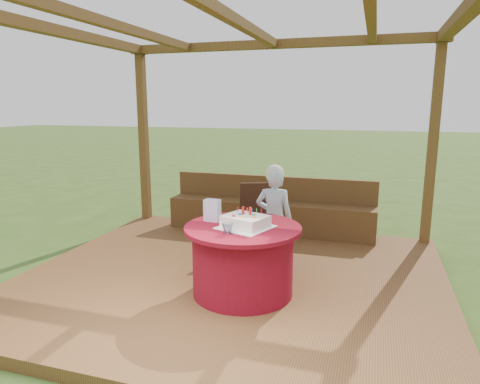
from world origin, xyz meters
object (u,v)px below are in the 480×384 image
chair (257,215)px  elderly_woman (274,215)px  table (243,259)px  gift_bag (212,210)px  bench (270,214)px  birthday_cake (245,221)px  drinking_glass (228,229)px

chair → elderly_woman: bearing=-54.4°
table → gift_bag: bearing=165.0°
bench → birthday_cake: size_ratio=5.25×
bench → elderly_woman: elderly_woman is taller
chair → drinking_glass: (0.14, -1.53, 0.26)m
chair → elderly_woman: size_ratio=0.73×
table → birthday_cake: birthday_cake is taller
elderly_woman → table: bearing=-98.4°
elderly_woman → gift_bag: (-0.47, -0.72, 0.19)m
elderly_woman → gift_bag: elderly_woman is taller
birthday_cake → gift_bag: gift_bag is taller
table → drinking_glass: 0.47m
birthday_cake → chair: bearing=100.4°
table → chair: chair is taller
chair → elderly_woman: (0.32, -0.45, 0.13)m
birthday_cake → table: bearing=138.0°
table → birthday_cake: 0.40m
table → chair: bearing=99.1°
table → elderly_woman: bearing=81.6°
table → gift_bag: size_ratio=5.16×
gift_bag → drinking_glass: 0.46m
bench → chair: chair is taller
birthday_cake → bench: bearing=97.2°
elderly_woman → drinking_glass: 1.11m
elderly_woman → drinking_glass: elderly_woman is taller
table → chair: 1.29m
bench → table: size_ratio=2.65×
drinking_glass → birthday_cake: bearing=66.7°
drinking_glass → bench: bearing=94.1°
chair → elderly_woman: 0.57m
bench → chair: bearing=-87.7°
elderly_woman → birthday_cake: (-0.08, -0.85, 0.14)m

